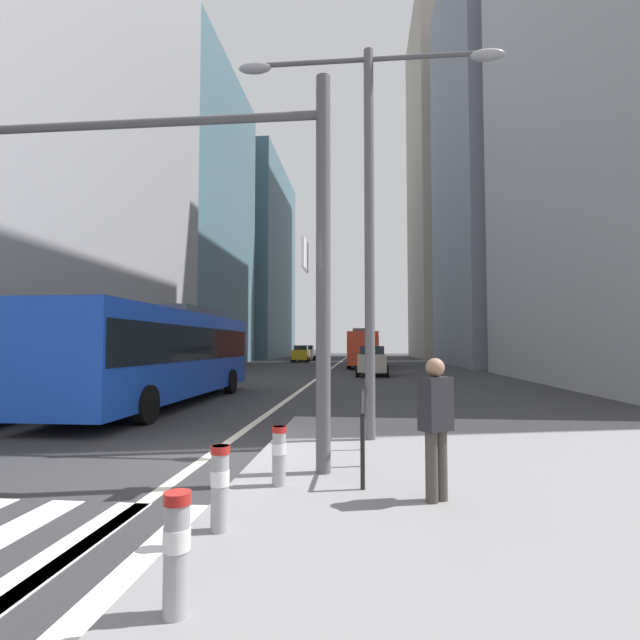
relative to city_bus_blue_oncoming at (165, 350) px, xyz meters
name	(u,v)px	position (x,y,z in m)	size (l,w,h in m)	color
ground_plane	(318,378)	(3.93, 12.88, -1.84)	(160.00, 160.00, 0.00)	#303033
median_island	(548,478)	(9.43, -8.12, -1.76)	(9.00, 10.00, 0.15)	gray
lane_centre_line	(330,369)	(3.93, 22.88, -1.83)	(0.20, 80.00, 0.01)	beige
office_tower_left_mid	(182,216)	(-12.07, 31.01, 13.55)	(10.68, 19.92, 30.78)	slate
office_tower_left_far	(246,263)	(-12.07, 57.45, 13.26)	(12.30, 24.42, 30.20)	slate
office_tower_right_near	(636,29)	(20.93, 9.56, 16.61)	(10.15, 21.35, 36.89)	#9E9EA3
office_tower_right_mid	(503,156)	(20.93, 32.74, 19.40)	(11.39, 20.96, 42.47)	slate
office_tower_right_far	(453,182)	(20.93, 59.14, 25.90)	(12.44, 23.00, 55.48)	gray
city_bus_blue_oncoming	(165,350)	(0.00, 0.00, 0.00)	(2.71, 11.82, 3.40)	blue
city_bus_red_receding	(364,347)	(6.74, 27.42, 0.00)	(2.86, 11.52, 3.40)	red
car_oncoming_mid	(307,353)	(-0.51, 44.21, -0.85)	(2.13, 4.33, 1.94)	silver
car_receding_near	(373,361)	(7.30, 15.47, -0.85)	(2.18, 4.45, 1.94)	#B2A899
car_receding_far	(358,353)	(6.04, 39.73, -0.85)	(2.16, 4.12, 1.94)	maroon
car_oncoming_far	(301,353)	(-0.64, 39.06, -0.85)	(2.15, 4.12, 1.94)	gold
traffic_signal_gantry	(182,210)	(3.94, -8.42, 2.30)	(6.58, 0.65, 6.00)	#515156
street_lamp_post	(369,186)	(6.87, -5.91, 3.45)	(5.50, 0.32, 8.00)	#56565B
bollard_front	(177,546)	(5.44, -12.12, -1.22)	(0.20, 0.20, 0.85)	#99999E
bollard_left	(220,483)	(5.29, -10.65, -1.21)	(0.20, 0.20, 0.85)	#99999E
bollard_right	(279,452)	(5.61, -9.08, -1.25)	(0.20, 0.20, 0.78)	#99999E
pedestrian_railing	(363,415)	(6.73, -7.42, -0.99)	(0.06, 3.52, 0.98)	black
pedestrian_waiting	(436,421)	(7.62, -9.52, -0.73)	(0.45, 0.42, 1.72)	#423D38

